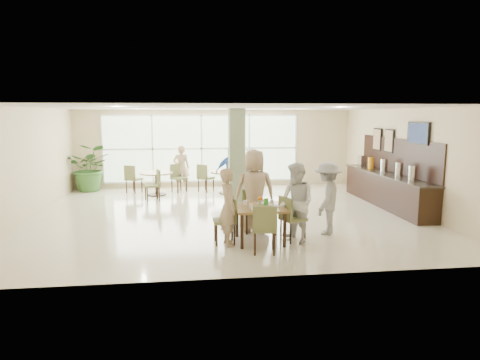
{
  "coord_description": "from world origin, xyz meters",
  "views": [
    {
      "loc": [
        -1.03,
        -11.08,
        2.64
      ],
      "look_at": [
        0.2,
        -1.2,
        1.1
      ],
      "focal_mm": 32.0,
      "sensor_mm": 36.0,
      "label": 1
    }
  ],
  "objects": [
    {
      "name": "window_bank",
      "position": [
        -0.5,
        4.46,
        1.4
      ],
      "size": [
        7.0,
        0.04,
        7.0
      ],
      "color": "silver",
      "rests_on": "ground"
    },
    {
      "name": "teen_right",
      "position": [
        1.19,
        -2.66,
        0.83
      ],
      "size": [
        0.9,
        0.99,
        1.66
      ],
      "primitive_type": "imported",
      "rotation": [
        0.0,
        0.0,
        -1.16
      ],
      "color": "white",
      "rests_on": "ground"
    },
    {
      "name": "room_shell",
      "position": [
        0.0,
        0.0,
        1.7
      ],
      "size": [
        10.0,
        10.0,
        10.0
      ],
      "color": "white",
      "rests_on": "ground"
    },
    {
      "name": "potted_plant",
      "position": [
        -4.35,
        4.07,
        0.82
      ],
      "size": [
        1.56,
        1.56,
        1.63
      ],
      "primitive_type": "imported",
      "rotation": [
        0.0,
        0.0,
        -0.07
      ],
      "color": "#326026",
      "rests_on": "ground"
    },
    {
      "name": "adult_a",
      "position": [
        0.32,
        2.13,
        0.82
      ],
      "size": [
        1.09,
        0.82,
        1.64
      ],
      "primitive_type": "imported",
      "rotation": [
        0.0,
        0.0,
        -0.32
      ],
      "color": "#4276C6",
      "rests_on": "ground"
    },
    {
      "name": "main_table",
      "position": [
        0.44,
        -2.57,
        0.66
      ],
      "size": [
        1.02,
        1.02,
        0.75
      ],
      "color": "brown",
      "rests_on": "ground"
    },
    {
      "name": "framed_art_a",
      "position": [
        4.95,
        1.0,
        1.85
      ],
      "size": [
        0.05,
        0.55,
        0.7
      ],
      "color": "black",
      "rests_on": "ground"
    },
    {
      "name": "framed_art_b",
      "position": [
        4.95,
        1.8,
        1.85
      ],
      "size": [
        0.05,
        0.55,
        0.7
      ],
      "color": "black",
      "rests_on": "ground"
    },
    {
      "name": "chairs_table_right",
      "position": [
        0.37,
        3.02,
        0.47
      ],
      "size": [
        2.13,
        1.95,
        0.95
      ],
      "color": "brown",
      "rests_on": "ground"
    },
    {
      "name": "wall_tv",
      "position": [
        4.94,
        -0.6,
        2.15
      ],
      "size": [
        0.06,
        1.0,
        0.58
      ],
      "color": "black",
      "rests_on": "ground"
    },
    {
      "name": "round_table_right",
      "position": [
        0.32,
        3.01,
        0.59
      ],
      "size": [
        1.2,
        1.2,
        0.75
      ],
      "color": "brown",
      "rests_on": "ground"
    },
    {
      "name": "column",
      "position": [
        0.4,
        1.2,
        1.4
      ],
      "size": [
        0.45,
        0.45,
        2.8
      ],
      "primitive_type": "cube",
      "color": "#5D6B4A",
      "rests_on": "ground"
    },
    {
      "name": "adult_standing",
      "position": [
        -1.23,
        3.81,
        0.79
      ],
      "size": [
        0.59,
        0.41,
        1.58
      ],
      "primitive_type": "imported",
      "rotation": [
        0.0,
        0.0,
        3.09
      ],
      "color": "tan",
      "rests_on": "ground"
    },
    {
      "name": "buffet_counter",
      "position": [
        4.7,
        0.51,
        0.55
      ],
      "size": [
        0.64,
        4.7,
        1.95
      ],
      "color": "black",
      "rests_on": "ground"
    },
    {
      "name": "chairs_table_left",
      "position": [
        -2.08,
        3.01,
        0.47
      ],
      "size": [
        2.14,
        2.03,
        0.95
      ],
      "color": "brown",
      "rests_on": "ground"
    },
    {
      "name": "teen_far",
      "position": [
        0.46,
        -1.73,
        0.93
      ],
      "size": [
        0.93,
        0.53,
        1.87
      ],
      "primitive_type": "imported",
      "rotation": [
        0.0,
        0.0,
        3.1
      ],
      "color": "tan",
      "rests_on": "ground"
    },
    {
      "name": "teen_left",
      "position": [
        -0.22,
        -2.68,
        0.79
      ],
      "size": [
        0.46,
        0.62,
        1.57
      ],
      "primitive_type": "imported",
      "rotation": [
        0.0,
        0.0,
        1.72
      ],
      "color": "tan",
      "rests_on": "ground"
    },
    {
      "name": "ground",
      "position": [
        0.0,
        0.0,
        0.0
      ],
      "size": [
        10.0,
        10.0,
        0.0
      ],
      "primitive_type": "plane",
      "color": "beige",
      "rests_on": "ground"
    },
    {
      "name": "teen_standing",
      "position": [
        2.02,
        -2.14,
        0.81
      ],
      "size": [
        1.05,
        1.2,
        1.61
      ],
      "primitive_type": "imported",
      "rotation": [
        0.0,
        0.0,
        -2.12
      ],
      "color": "#9C9C9F",
      "rests_on": "ground"
    },
    {
      "name": "adult_b",
      "position": [
        1.1,
        3.06,
        0.77
      ],
      "size": [
        0.73,
        1.48,
        1.55
      ],
      "primitive_type": "imported",
      "rotation": [
        0.0,
        0.0,
        -1.65
      ],
      "color": "white",
      "rests_on": "ground"
    },
    {
      "name": "chairs_main_table",
      "position": [
        0.42,
        -2.56,
        0.47
      ],
      "size": [
        1.96,
        1.96,
        0.95
      ],
      "color": "brown",
      "rests_on": "ground"
    },
    {
      "name": "round_table_left",
      "position": [
        -2.04,
        3.0,
        0.57
      ],
      "size": [
        1.07,
        1.07,
        0.75
      ],
      "color": "brown",
      "rests_on": "ground"
    },
    {
      "name": "tabletop_clutter",
      "position": [
        0.47,
        -2.58,
        0.81
      ],
      "size": [
        0.74,
        0.77,
        0.21
      ],
      "color": "white",
      "rests_on": "main_table"
    }
  ]
}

